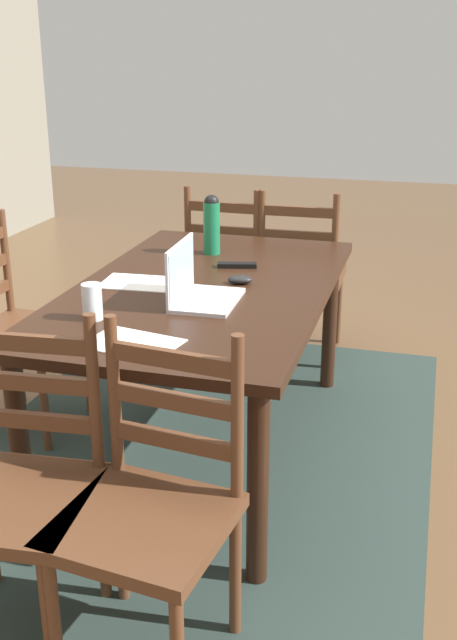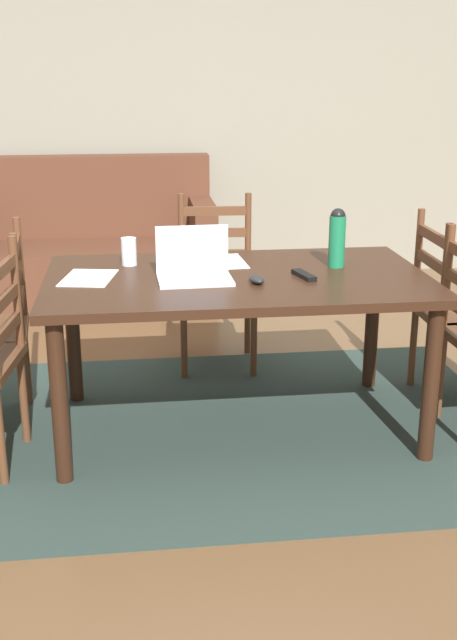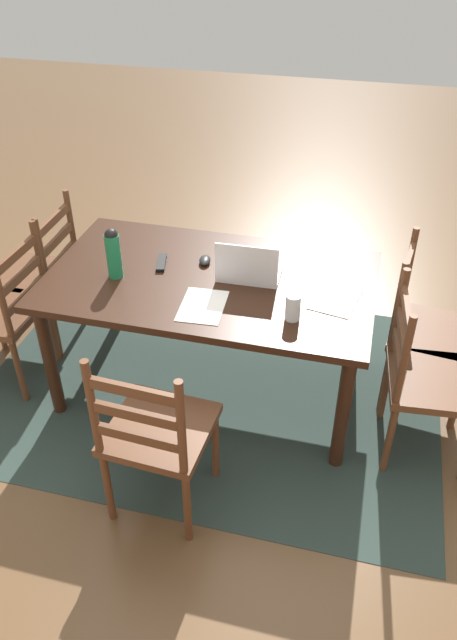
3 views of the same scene
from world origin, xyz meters
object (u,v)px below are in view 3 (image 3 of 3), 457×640
(dining_table, at_px, (210,291))
(water_bottle, at_px, (113,252))
(chair_far_head, at_px, (156,434))
(tv_remote, at_px, (161,263))
(laptop, at_px, (248,270))
(drinking_glass, at_px, (293,307))
(chair_right_near, at_px, (40,275))
(chair_left_far, at_px, (427,379))
(computer_mouse, at_px, (205,260))
(chair_right_far, at_px, (5,311))
(chair_left_near, at_px, (426,330))

(dining_table, xyz_separation_m, water_bottle, (0.48, 0.11, 0.22))
(chair_far_head, height_order, tv_remote, chair_far_head)
(laptop, xyz_separation_m, tv_remote, (0.48, -0.03, -0.05))
(drinking_glass, bearing_deg, water_bottle, -8.96)
(dining_table, xyz_separation_m, chair_far_head, (0.00, 0.87, -0.19))
(dining_table, bearing_deg, drinking_glass, 151.58)
(chair_right_near, distance_m, chair_left_far, 2.31)
(dining_table, distance_m, chair_left_far, 1.17)
(computer_mouse, height_order, tv_remote, computer_mouse)
(drinking_glass, bearing_deg, chair_left_far, -175.27)
(chair_right_far, distance_m, drinking_glass, 1.65)
(chair_right_far, height_order, laptop, laptop)
(chair_right_near, relative_size, laptop, 2.91)
(chair_far_head, bearing_deg, chair_right_far, -30.45)
(chair_far_head, xyz_separation_m, chair_left_near, (-1.14, -1.07, 0.00))
(chair_left_near, relative_size, tv_remote, 5.59)
(chair_left_far, bearing_deg, chair_right_near, -10.00)
(computer_mouse, bearing_deg, dining_table, 105.06)
(dining_table, height_order, laptop, laptop)
(chair_right_far, height_order, chair_far_head, same)
(chair_right_far, bearing_deg, water_bottle, -172.01)
(water_bottle, relative_size, drinking_glass, 2.11)
(water_bottle, xyz_separation_m, drinking_glass, (-0.95, 0.15, -0.08))
(chair_far_head, distance_m, laptop, 0.98)
(dining_table, xyz_separation_m, chair_right_near, (1.14, -0.20, -0.19))
(water_bottle, bearing_deg, tv_remote, -137.88)
(computer_mouse, bearing_deg, chair_left_far, 153.28)
(chair_right_far, xyz_separation_m, drinking_glass, (-1.61, 0.06, 0.34))
(dining_table, distance_m, chair_right_far, 1.17)
(dining_table, relative_size, computer_mouse, 17.00)
(laptop, bearing_deg, chair_right_near, -7.10)
(chair_left_near, bearing_deg, chair_left_far, 89.98)
(laptop, distance_m, computer_mouse, 0.28)
(dining_table, relative_size, chair_right_far, 1.79)
(chair_left_near, xyz_separation_m, computer_mouse, (1.21, 0.07, 0.29))
(water_bottle, bearing_deg, chair_right_far, 7.99)
(chair_right_near, height_order, chair_left_far, same)
(chair_right_far, distance_m, laptop, 1.40)
(chair_far_head, height_order, chair_left_near, same)
(chair_left_far, height_order, tv_remote, chair_left_far)
(water_bottle, distance_m, drinking_glass, 0.97)
(chair_far_head, bearing_deg, drinking_glass, -128.03)
(chair_far_head, height_order, water_bottle, water_bottle)
(drinking_glass, distance_m, computer_mouse, 0.67)
(chair_left_far, bearing_deg, dining_table, -10.07)
(dining_table, xyz_separation_m, tv_remote, (0.29, -0.06, 0.09))
(chair_right_far, bearing_deg, chair_left_far, 179.93)
(chair_far_head, relative_size, chair_left_far, 1.00)
(chair_left_near, distance_m, drinking_glass, 0.88)
(chair_left_near, relative_size, computer_mouse, 9.50)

